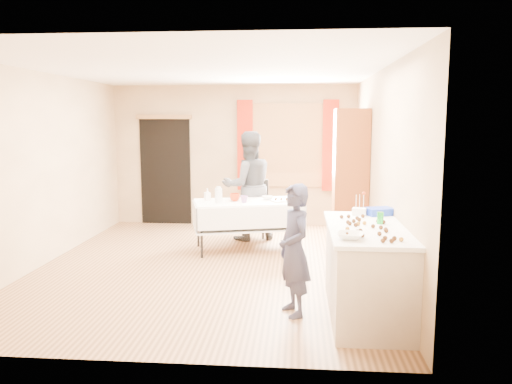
# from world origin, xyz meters

# --- Properties ---
(floor) EXTENTS (4.50, 5.50, 0.02)m
(floor) POSITION_xyz_m (0.00, 0.00, -0.01)
(floor) COLOR #9E7047
(floor) RESTS_ON ground
(ceiling) EXTENTS (4.50, 5.50, 0.02)m
(ceiling) POSITION_xyz_m (0.00, 0.00, 2.61)
(ceiling) COLOR white
(ceiling) RESTS_ON floor
(wall_back) EXTENTS (4.50, 0.02, 2.60)m
(wall_back) POSITION_xyz_m (0.00, 2.76, 1.30)
(wall_back) COLOR tan
(wall_back) RESTS_ON floor
(wall_front) EXTENTS (4.50, 0.02, 2.60)m
(wall_front) POSITION_xyz_m (0.00, -2.76, 1.30)
(wall_front) COLOR tan
(wall_front) RESTS_ON floor
(wall_left) EXTENTS (0.02, 5.50, 2.60)m
(wall_left) POSITION_xyz_m (-2.26, 0.00, 1.30)
(wall_left) COLOR tan
(wall_left) RESTS_ON floor
(wall_right) EXTENTS (0.02, 5.50, 2.60)m
(wall_right) POSITION_xyz_m (2.26, 0.00, 1.30)
(wall_right) COLOR tan
(wall_right) RESTS_ON floor
(window_frame) EXTENTS (1.32, 0.06, 1.52)m
(window_frame) POSITION_xyz_m (1.00, 2.72, 1.50)
(window_frame) COLOR olive
(window_frame) RESTS_ON wall_back
(window_pane) EXTENTS (1.20, 0.02, 1.40)m
(window_pane) POSITION_xyz_m (1.00, 2.71, 1.50)
(window_pane) COLOR white
(window_pane) RESTS_ON wall_back
(curtain_left) EXTENTS (0.28, 0.06, 1.65)m
(curtain_left) POSITION_xyz_m (0.22, 2.67, 1.50)
(curtain_left) COLOR #AC200C
(curtain_left) RESTS_ON wall_back
(curtain_right) EXTENTS (0.28, 0.06, 1.65)m
(curtain_right) POSITION_xyz_m (1.78, 2.67, 1.50)
(curtain_right) COLOR #AC200C
(curtain_right) RESTS_ON wall_back
(doorway) EXTENTS (0.95, 0.04, 2.00)m
(doorway) POSITION_xyz_m (-1.30, 2.73, 1.00)
(doorway) COLOR black
(doorway) RESTS_ON floor
(door_lintel) EXTENTS (1.05, 0.06, 0.08)m
(door_lintel) POSITION_xyz_m (-1.30, 2.70, 2.02)
(door_lintel) COLOR olive
(door_lintel) RESTS_ON wall_back
(cabinet) EXTENTS (0.50, 0.60, 2.13)m
(cabinet) POSITION_xyz_m (1.99, 1.14, 1.06)
(cabinet) COLOR brown
(cabinet) RESTS_ON floor
(counter) EXTENTS (0.78, 1.65, 0.91)m
(counter) POSITION_xyz_m (1.89, -1.57, 0.45)
(counter) COLOR beige
(counter) RESTS_ON floor
(party_table) EXTENTS (1.77, 1.22, 0.75)m
(party_table) POSITION_xyz_m (0.44, 0.89, 0.45)
(party_table) COLOR black
(party_table) RESTS_ON floor
(chair) EXTENTS (0.43, 0.43, 0.96)m
(chair) POSITION_xyz_m (0.48, 1.80, 0.29)
(chair) COLOR black
(chair) RESTS_ON floor
(girl) EXTENTS (0.71, 0.66, 1.34)m
(girl) POSITION_xyz_m (1.16, -1.62, 0.67)
(girl) COLOR #262640
(girl) RESTS_ON floor
(woman) EXTENTS (1.33, 1.27, 1.78)m
(woman) POSITION_xyz_m (0.39, 1.56, 0.89)
(woman) COLOR black
(woman) RESTS_ON floor
(soda_can) EXTENTS (0.09, 0.09, 0.12)m
(soda_can) POSITION_xyz_m (2.03, -1.43, 0.97)
(soda_can) COLOR #199529
(soda_can) RESTS_ON counter
(mixing_bowl) EXTENTS (0.31, 0.31, 0.06)m
(mixing_bowl) POSITION_xyz_m (1.66, -2.12, 0.94)
(mixing_bowl) COLOR white
(mixing_bowl) RESTS_ON counter
(foam_block) EXTENTS (0.17, 0.14, 0.08)m
(foam_block) POSITION_xyz_m (1.88, -0.97, 0.95)
(foam_block) COLOR white
(foam_block) RESTS_ON counter
(blue_basket) EXTENTS (0.35, 0.30, 0.08)m
(blue_basket) POSITION_xyz_m (2.10, -0.93, 0.95)
(blue_basket) COLOR #1A38BB
(blue_basket) RESTS_ON counter
(pitcher) EXTENTS (0.13, 0.13, 0.22)m
(pitcher) POSITION_xyz_m (0.04, 0.67, 0.86)
(pitcher) COLOR silver
(pitcher) RESTS_ON party_table
(cup_red) EXTENTS (0.29, 0.29, 0.12)m
(cup_red) POSITION_xyz_m (0.25, 0.87, 0.81)
(cup_red) COLOR #AD2A09
(cup_red) RESTS_ON party_table
(cup_rainbow) EXTENTS (0.14, 0.14, 0.10)m
(cup_rainbow) POSITION_xyz_m (0.41, 0.74, 0.80)
(cup_rainbow) COLOR red
(cup_rainbow) RESTS_ON party_table
(small_bowl) EXTENTS (0.21, 0.21, 0.05)m
(small_bowl) POSITION_xyz_m (0.74, 1.07, 0.78)
(small_bowl) COLOR white
(small_bowl) RESTS_ON party_table
(pastry_tray) EXTENTS (0.34, 0.31, 0.02)m
(pastry_tray) POSITION_xyz_m (0.95, 0.90, 0.76)
(pastry_tray) COLOR white
(pastry_tray) RESTS_ON party_table
(bottle) EXTENTS (0.16, 0.16, 0.18)m
(bottle) POSITION_xyz_m (-0.17, 0.91, 0.84)
(bottle) COLOR white
(bottle) RESTS_ON party_table
(cake_balls) EXTENTS (0.49, 1.16, 0.04)m
(cake_balls) POSITION_xyz_m (1.86, -1.69, 0.93)
(cake_balls) COLOR #3F2314
(cake_balls) RESTS_ON counter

